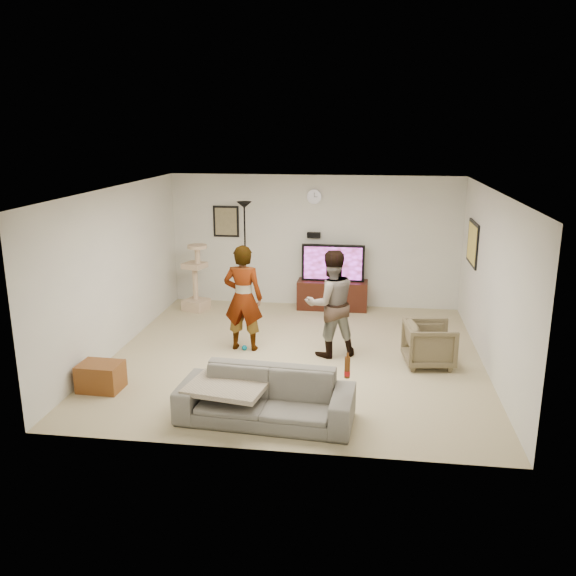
# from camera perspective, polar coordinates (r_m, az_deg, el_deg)

# --- Properties ---
(floor) EXTENTS (5.50, 5.50, 0.02)m
(floor) POSITION_cam_1_polar(r_m,az_deg,el_deg) (9.03, 0.79, -6.60)
(floor) COLOR tan
(floor) RESTS_ON ground
(ceiling) EXTENTS (5.50, 5.50, 0.02)m
(ceiling) POSITION_cam_1_polar(r_m,az_deg,el_deg) (8.43, 0.86, 9.52)
(ceiling) COLOR white
(ceiling) RESTS_ON wall_back
(wall_back) EXTENTS (5.50, 0.04, 2.50)m
(wall_back) POSITION_cam_1_polar(r_m,az_deg,el_deg) (11.32, 2.51, 4.51)
(wall_back) COLOR white
(wall_back) RESTS_ON floor
(wall_front) EXTENTS (5.50, 0.04, 2.50)m
(wall_front) POSITION_cam_1_polar(r_m,az_deg,el_deg) (6.04, -2.35, -5.06)
(wall_front) COLOR white
(wall_front) RESTS_ON floor
(wall_left) EXTENTS (0.04, 5.50, 2.50)m
(wall_left) POSITION_cam_1_polar(r_m,az_deg,el_deg) (9.37, -16.12, 1.68)
(wall_left) COLOR white
(wall_left) RESTS_ON floor
(wall_right) EXTENTS (0.04, 5.50, 2.50)m
(wall_right) POSITION_cam_1_polar(r_m,az_deg,el_deg) (8.76, 18.98, 0.54)
(wall_right) COLOR white
(wall_right) RESTS_ON floor
(wall_clock) EXTENTS (0.26, 0.04, 0.26)m
(wall_clock) POSITION_cam_1_polar(r_m,az_deg,el_deg) (11.16, 2.55, 8.77)
(wall_clock) COLOR silver
(wall_clock) RESTS_ON wall_back
(wall_speaker) EXTENTS (0.25, 0.10, 0.10)m
(wall_speaker) POSITION_cam_1_polar(r_m,az_deg,el_deg) (11.24, 2.49, 5.10)
(wall_speaker) COLOR black
(wall_speaker) RESTS_ON wall_back
(picture_back) EXTENTS (0.42, 0.03, 0.52)m
(picture_back) POSITION_cam_1_polar(r_m,az_deg,el_deg) (11.52, -5.98, 6.39)
(picture_back) COLOR #746B4B
(picture_back) RESTS_ON wall_back
(picture_right) EXTENTS (0.03, 0.78, 0.62)m
(picture_right) POSITION_cam_1_polar(r_m,az_deg,el_deg) (10.24, 17.34, 4.13)
(picture_right) COLOR #E2C44F
(picture_right) RESTS_ON wall_right
(tv_stand) EXTENTS (1.32, 0.45, 0.55)m
(tv_stand) POSITION_cam_1_polar(r_m,az_deg,el_deg) (11.28, 4.29, -0.66)
(tv_stand) COLOR black
(tv_stand) RESTS_ON floor
(console_box) EXTENTS (0.40, 0.30, 0.07)m
(console_box) POSITION_cam_1_polar(r_m,az_deg,el_deg) (10.96, 4.65, -2.44)
(console_box) COLOR #B2B2BF
(console_box) RESTS_ON floor
(tv) EXTENTS (1.17, 0.08, 0.69)m
(tv) POSITION_cam_1_polar(r_m,az_deg,el_deg) (11.12, 4.35, 2.43)
(tv) COLOR black
(tv) RESTS_ON tv_stand
(tv_screen) EXTENTS (1.08, 0.01, 0.61)m
(tv_screen) POSITION_cam_1_polar(r_m,az_deg,el_deg) (11.08, 4.34, 2.38)
(tv_screen) COLOR #BE3BDF
(tv_screen) RESTS_ON tv
(floor_lamp) EXTENTS (0.32, 0.32, 2.02)m
(floor_lamp) POSITION_cam_1_polar(r_m,az_deg,el_deg) (11.22, -4.14, 3.15)
(floor_lamp) COLOR black
(floor_lamp) RESTS_ON floor
(cat_tree) EXTENTS (0.51, 0.51, 1.27)m
(cat_tree) POSITION_cam_1_polar(r_m,az_deg,el_deg) (11.22, -8.94, 1.03)
(cat_tree) COLOR tan
(cat_tree) RESTS_ON floor
(person_left) EXTENTS (0.62, 0.42, 1.65)m
(person_left) POSITION_cam_1_polar(r_m,az_deg,el_deg) (9.07, -4.33, -0.96)
(person_left) COLOR #A5A5A5
(person_left) RESTS_ON floor
(person_right) EXTENTS (0.96, 0.87, 1.62)m
(person_right) POSITION_cam_1_polar(r_m,az_deg,el_deg) (8.84, 4.13, -1.50)
(person_right) COLOR teal
(person_right) RESTS_ON floor
(sofa) EXTENTS (2.10, 0.94, 0.60)m
(sofa) POSITION_cam_1_polar(r_m,az_deg,el_deg) (7.04, -2.17, -10.43)
(sofa) COLOR #65625A
(sofa) RESTS_ON floor
(throw_blanket) EXTENTS (1.01, 0.84, 0.06)m
(throw_blanket) POSITION_cam_1_polar(r_m,az_deg,el_deg) (7.08, -5.88, -9.40)
(throw_blanket) COLOR tan
(throw_blanket) RESTS_ON sofa
(beer_bottle) EXTENTS (0.06, 0.06, 0.25)m
(beer_bottle) POSITION_cam_1_polar(r_m,az_deg,el_deg) (6.77, 5.73, -7.61)
(beer_bottle) COLOR #592C0C
(beer_bottle) RESTS_ON sofa
(armchair) EXTENTS (0.77, 0.76, 0.63)m
(armchair) POSITION_cam_1_polar(r_m,az_deg,el_deg) (8.83, 13.44, -5.28)
(armchair) COLOR brown
(armchair) RESTS_ON floor
(side_table) EXTENTS (0.56, 0.43, 0.36)m
(side_table) POSITION_cam_1_polar(r_m,az_deg,el_deg) (8.23, -17.57, -8.12)
(side_table) COLOR brown
(side_table) RESTS_ON floor
(toy_ball) EXTENTS (0.08, 0.08, 0.08)m
(toy_ball) POSITION_cam_1_polar(r_m,az_deg,el_deg) (9.26, -4.21, -5.75)
(toy_ball) COLOR #036A88
(toy_ball) RESTS_ON floor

